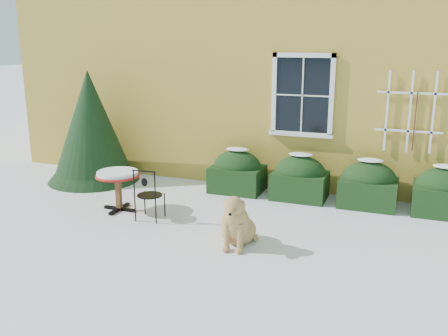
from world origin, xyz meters
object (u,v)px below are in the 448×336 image
at_px(evergreen_shrub, 92,137).
at_px(patio_chair_near, 149,194).
at_px(bistro_table, 118,178).
at_px(patio_chair_far, 84,165).
at_px(dog, 237,224).

distance_m(evergreen_shrub, patio_chair_near, 3.01).
bearing_deg(bistro_table, patio_chair_far, 144.59).
height_order(patio_chair_far, dog, patio_chair_far).
bearing_deg(dog, patio_chair_near, 157.40).
distance_m(patio_chair_far, dog, 4.49).
bearing_deg(patio_chair_far, evergreen_shrub, 105.35).
xyz_separation_m(patio_chair_near, dog, (1.79, -0.52, -0.11)).
height_order(evergreen_shrub, bistro_table, evergreen_shrub).
distance_m(evergreen_shrub, dog, 4.80).
relative_size(bistro_table, patio_chair_near, 0.86).
height_order(bistro_table, dog, dog).
height_order(evergreen_shrub, patio_chair_near, evergreen_shrub).
distance_m(patio_chair_near, dog, 1.87).
distance_m(patio_chair_near, patio_chair_far, 2.66).
bearing_deg(patio_chair_near, dog, 159.04).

